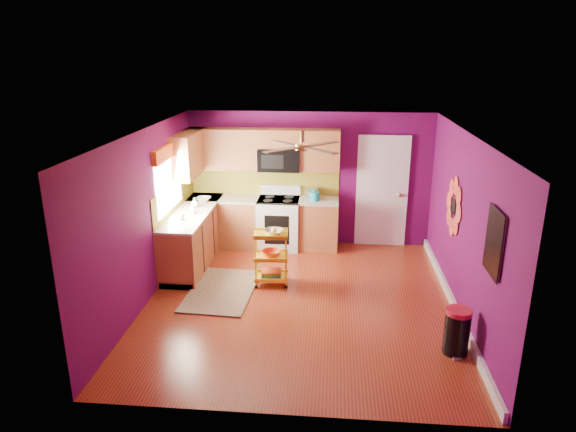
# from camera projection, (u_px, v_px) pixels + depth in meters

# --- Properties ---
(ground) EXTENTS (5.00, 5.00, 0.00)m
(ground) POSITION_uv_depth(u_px,v_px,m) (300.00, 301.00, 7.63)
(ground) COLOR maroon
(ground) RESTS_ON ground
(room_envelope) EXTENTS (4.54, 5.04, 2.52)m
(room_envelope) POSITION_uv_depth(u_px,v_px,m) (303.00, 196.00, 7.12)
(room_envelope) COLOR #580A4B
(room_envelope) RESTS_ON ground
(lower_cabinets) EXTENTS (2.81, 2.31, 0.94)m
(lower_cabinets) POSITION_uv_depth(u_px,v_px,m) (233.00, 230.00, 9.33)
(lower_cabinets) COLOR brown
(lower_cabinets) RESTS_ON ground
(electric_range) EXTENTS (0.76, 0.66, 1.13)m
(electric_range) POSITION_uv_depth(u_px,v_px,m) (279.00, 222.00, 9.58)
(electric_range) COLOR white
(electric_range) RESTS_ON ground
(upper_cabinetry) EXTENTS (2.80, 2.30, 1.26)m
(upper_cabinetry) POSITION_uv_depth(u_px,v_px,m) (240.00, 152.00, 9.23)
(upper_cabinetry) COLOR brown
(upper_cabinetry) RESTS_ON ground
(left_window) EXTENTS (0.08, 1.35, 1.08)m
(left_window) POSITION_uv_depth(u_px,v_px,m) (168.00, 168.00, 8.27)
(left_window) COLOR white
(left_window) RESTS_ON ground
(panel_door) EXTENTS (0.95, 0.11, 2.15)m
(panel_door) POSITION_uv_depth(u_px,v_px,m) (382.00, 193.00, 9.53)
(panel_door) COLOR white
(panel_door) RESTS_ON ground
(right_wall_art) EXTENTS (0.04, 2.74, 1.04)m
(right_wall_art) POSITION_uv_depth(u_px,v_px,m) (470.00, 221.00, 6.67)
(right_wall_art) COLOR black
(right_wall_art) RESTS_ON ground
(ceiling_fan) EXTENTS (1.01, 1.01, 0.26)m
(ceiling_fan) POSITION_uv_depth(u_px,v_px,m) (302.00, 146.00, 7.11)
(ceiling_fan) COLOR #BF8C3F
(ceiling_fan) RESTS_ON ground
(shag_rug) EXTENTS (1.05, 1.62, 0.02)m
(shag_rug) POSITION_uv_depth(u_px,v_px,m) (222.00, 290.00, 7.94)
(shag_rug) COLOR #311C10
(shag_rug) RESTS_ON ground
(rolling_cart) EXTENTS (0.55, 0.42, 0.95)m
(rolling_cart) POSITION_uv_depth(u_px,v_px,m) (272.00, 255.00, 8.05)
(rolling_cart) COLOR yellow
(rolling_cart) RESTS_ON ground
(trash_can) EXTENTS (0.36, 0.37, 0.59)m
(trash_can) POSITION_uv_depth(u_px,v_px,m) (457.00, 331.00, 6.25)
(trash_can) COLOR black
(trash_can) RESTS_ON ground
(teal_kettle) EXTENTS (0.18, 0.18, 0.21)m
(teal_kettle) POSITION_uv_depth(u_px,v_px,m) (315.00, 196.00, 9.33)
(teal_kettle) COLOR teal
(teal_kettle) RESTS_ON lower_cabinets
(toaster) EXTENTS (0.22, 0.15, 0.18)m
(toaster) POSITION_uv_depth(u_px,v_px,m) (312.00, 193.00, 9.50)
(toaster) COLOR beige
(toaster) RESTS_ON lower_cabinets
(soap_bottle_a) EXTENTS (0.08, 0.08, 0.17)m
(soap_bottle_a) POSITION_uv_depth(u_px,v_px,m) (192.00, 209.00, 8.58)
(soap_bottle_a) COLOR #EA3F72
(soap_bottle_a) RESTS_ON lower_cabinets
(soap_bottle_b) EXTENTS (0.13, 0.13, 0.17)m
(soap_bottle_b) POSITION_uv_depth(u_px,v_px,m) (195.00, 203.00, 8.92)
(soap_bottle_b) COLOR white
(soap_bottle_b) RESTS_ON lower_cabinets
(counter_dish) EXTENTS (0.26, 0.26, 0.06)m
(counter_dish) POSITION_uv_depth(u_px,v_px,m) (204.00, 199.00, 9.33)
(counter_dish) COLOR white
(counter_dish) RESTS_ON lower_cabinets
(counter_cup) EXTENTS (0.14, 0.14, 0.11)m
(counter_cup) POSITION_uv_depth(u_px,v_px,m) (180.00, 217.00, 8.28)
(counter_cup) COLOR white
(counter_cup) RESTS_ON lower_cabinets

